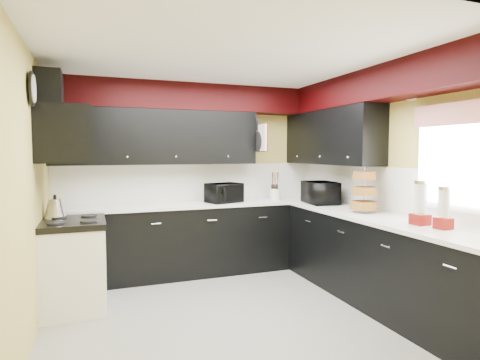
{
  "coord_description": "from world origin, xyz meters",
  "views": [
    {
      "loc": [
        -1.31,
        -3.62,
        1.61
      ],
      "look_at": [
        0.26,
        0.62,
        1.29
      ],
      "focal_mm": 30.0,
      "sensor_mm": 36.0,
      "label": 1
    }
  ],
  "objects_px": {
    "microwave": "(321,193)",
    "utensil_crock": "(275,194)",
    "toaster_oven": "(224,193)",
    "kettle": "(55,208)",
    "knife_block": "(274,192)"
  },
  "relations": [
    {
      "from": "toaster_oven",
      "to": "knife_block",
      "type": "bearing_deg",
      "value": -13.24
    },
    {
      "from": "microwave",
      "to": "utensil_crock",
      "type": "bearing_deg",
      "value": 40.31
    },
    {
      "from": "toaster_oven",
      "to": "utensil_crock",
      "type": "bearing_deg",
      "value": -15.59
    },
    {
      "from": "microwave",
      "to": "utensil_crock",
      "type": "relative_size",
      "value": 3.26
    },
    {
      "from": "microwave",
      "to": "kettle",
      "type": "relative_size",
      "value": 2.36
    },
    {
      "from": "toaster_oven",
      "to": "kettle",
      "type": "height_order",
      "value": "toaster_oven"
    },
    {
      "from": "knife_block",
      "to": "toaster_oven",
      "type": "bearing_deg",
      "value": -155.33
    },
    {
      "from": "utensil_crock",
      "to": "knife_block",
      "type": "height_order",
      "value": "knife_block"
    },
    {
      "from": "utensil_crock",
      "to": "knife_block",
      "type": "xyz_separation_m",
      "value": [
        0.01,
        0.03,
        0.02
      ]
    },
    {
      "from": "utensil_crock",
      "to": "microwave",
      "type": "bearing_deg",
      "value": -56.72
    },
    {
      "from": "knife_block",
      "to": "kettle",
      "type": "relative_size",
      "value": 0.92
    },
    {
      "from": "utensil_crock",
      "to": "knife_block",
      "type": "bearing_deg",
      "value": 79.67
    },
    {
      "from": "microwave",
      "to": "knife_block",
      "type": "relative_size",
      "value": 2.57
    },
    {
      "from": "microwave",
      "to": "utensil_crock",
      "type": "xyz_separation_m",
      "value": [
        -0.38,
        0.58,
        -0.06
      ]
    },
    {
      "from": "toaster_oven",
      "to": "kettle",
      "type": "relative_size",
      "value": 2.01
    }
  ]
}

